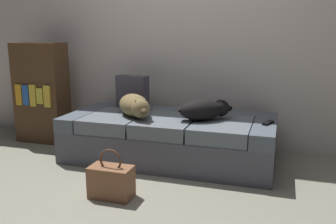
{
  "coord_description": "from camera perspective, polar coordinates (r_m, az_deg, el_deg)",
  "views": [
    {
      "loc": [
        1.01,
        -2.28,
        1.22
      ],
      "look_at": [
        0.0,
        0.92,
        0.48
      ],
      "focal_mm": 39.29,
      "sensor_mm": 36.0,
      "label": 1
    }
  ],
  "objects": [
    {
      "name": "ground_plane",
      "position": [
        2.77,
        -5.88,
        -13.74
      ],
      "size": [
        10.0,
        10.0,
        0.0
      ],
      "primitive_type": "plane",
      "color": "gray"
    },
    {
      "name": "back_wall",
      "position": [
        4.0,
        3.0,
        14.99
      ],
      "size": [
        6.4,
        0.1,
        2.8
      ],
      "primitive_type": "cube",
      "color": "beige",
      "rests_on": "ground"
    },
    {
      "name": "couch",
      "position": [
        3.54,
        0.25,
        -4.05
      ],
      "size": [
        1.96,
        0.9,
        0.43
      ],
      "color": "#4D4E58",
      "rests_on": "ground"
    },
    {
      "name": "dog_tan",
      "position": [
        3.47,
        -5.13,
        1.0
      ],
      "size": [
        0.48,
        0.54,
        0.21
      ],
      "color": "olive",
      "rests_on": "couch"
    },
    {
      "name": "dog_dark",
      "position": [
        3.34,
        5.73,
        0.38
      ],
      "size": [
        0.5,
        0.43,
        0.19
      ],
      "color": "black",
      "rests_on": "couch"
    },
    {
      "name": "tv_remote",
      "position": [
        3.31,
        15.27,
        -1.62
      ],
      "size": [
        0.1,
        0.16,
        0.02
      ],
      "primitive_type": "cube",
      "rotation": [
        0.0,
        0.0,
        -0.39
      ],
      "color": "black",
      "rests_on": "couch"
    },
    {
      "name": "throw_pillow",
      "position": [
        3.85,
        -5.54,
        3.12
      ],
      "size": [
        0.36,
        0.18,
        0.34
      ],
      "primitive_type": "cube",
      "rotation": [
        0.0,
        0.0,
        -0.18
      ],
      "color": "#49424D",
      "rests_on": "couch"
    },
    {
      "name": "handbag",
      "position": [
        2.82,
        -8.8,
        -10.57
      ],
      "size": [
        0.32,
        0.18,
        0.38
      ],
      "color": "brown",
      "rests_on": "ground"
    },
    {
      "name": "bookshelf",
      "position": [
        4.32,
        -19.03,
        2.83
      ],
      "size": [
        0.56,
        0.3,
        1.1
      ],
      "color": "#4D331E",
      "rests_on": "ground"
    }
  ]
}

